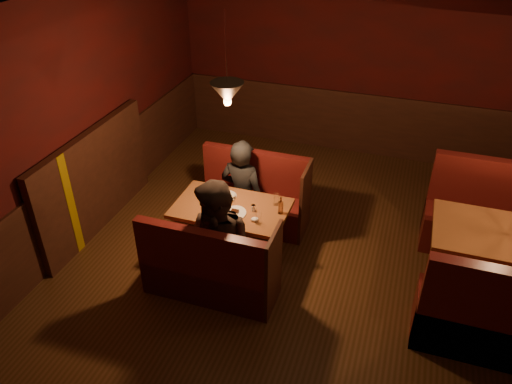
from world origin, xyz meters
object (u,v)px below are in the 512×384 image
(second_table, at_px, (501,250))
(main_bench_far, at_px, (254,201))
(main_table, at_px, (232,218))
(diner_a, at_px, (242,173))
(diner_b, at_px, (217,228))
(second_bench_far, at_px, (493,223))
(main_bench_near, at_px, (210,274))
(second_bench_near, at_px, (505,327))

(second_table, bearing_deg, main_bench_far, 170.88)
(main_table, distance_m, diner_a, 0.64)
(diner_a, relative_size, diner_b, 0.93)
(main_table, height_order, second_bench_far, second_bench_far)
(second_table, xyz_separation_m, second_bench_far, (0.03, 0.85, -0.24))
(second_table, xyz_separation_m, diner_a, (-2.96, 0.31, 0.20))
(main_table, xyz_separation_m, main_bench_far, (0.01, 0.73, -0.23))
(main_bench_near, xyz_separation_m, diner_a, (-0.11, 1.32, 0.48))
(second_bench_near, bearing_deg, main_table, 168.83)
(second_table, height_order, diner_b, diner_b)
(main_bench_far, bearing_deg, main_bench_near, -90.00)
(main_bench_near, height_order, second_table, main_bench_near)
(main_table, height_order, diner_a, diner_a)
(diner_a, bearing_deg, second_bench_near, 164.76)
(main_table, xyz_separation_m, second_bench_near, (2.90, -0.57, -0.18))
(main_bench_far, distance_m, second_table, 2.90)
(main_bench_near, bearing_deg, main_bench_far, 90.00)
(main_bench_near, relative_size, diner_b, 0.83)
(main_bench_far, relative_size, diner_b, 0.83)
(main_table, height_order, diner_b, diner_b)
(main_bench_near, distance_m, second_table, 3.04)
(diner_b, bearing_deg, main_table, 119.38)
(second_bench_far, relative_size, second_bench_near, 1.00)
(diner_a, xyz_separation_m, diner_b, (0.17, -1.21, 0.06))
(second_table, distance_m, second_bench_far, 0.88)
(main_table, bearing_deg, diner_b, -82.67)
(main_table, bearing_deg, main_bench_near, -88.88)
(main_table, relative_size, second_table, 0.91)
(diner_b, bearing_deg, second_bench_far, 53.94)
(main_bench_near, distance_m, diner_a, 1.41)
(second_table, distance_m, diner_a, 2.98)
(main_bench_near, bearing_deg, second_bench_far, 32.76)
(main_table, bearing_deg, main_bench_far, 88.88)
(second_bench_near, bearing_deg, diner_a, 158.87)
(main_table, relative_size, main_bench_far, 0.91)
(second_table, relative_size, second_bench_far, 0.90)
(second_bench_near, relative_size, diner_b, 0.92)
(second_table, bearing_deg, main_table, -174.51)
(main_bench_far, distance_m, main_bench_near, 1.47)
(second_bench_near, xyz_separation_m, diner_b, (-2.82, -0.06, 0.50))
(second_bench_near, distance_m, diner_b, 2.86)
(main_table, distance_m, second_table, 2.88)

